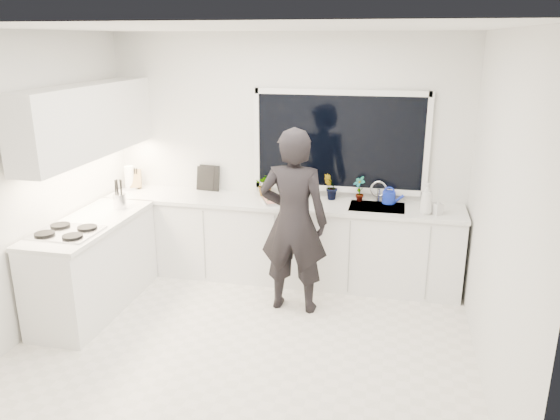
# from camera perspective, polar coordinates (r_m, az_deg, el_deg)

# --- Properties ---
(floor) EXTENTS (4.00, 3.50, 0.02)m
(floor) POSITION_cam_1_polar(r_m,az_deg,el_deg) (5.08, -3.57, -13.76)
(floor) COLOR beige
(floor) RESTS_ON ground
(wall_back) EXTENTS (4.00, 0.02, 2.70)m
(wall_back) POSITION_cam_1_polar(r_m,az_deg,el_deg) (6.19, 0.66, 5.61)
(wall_back) COLOR white
(wall_back) RESTS_ON ground
(wall_left) EXTENTS (0.02, 3.50, 2.70)m
(wall_left) POSITION_cam_1_polar(r_m,az_deg,el_deg) (5.43, -24.73, 2.30)
(wall_left) COLOR white
(wall_left) RESTS_ON ground
(wall_right) EXTENTS (0.02, 3.50, 2.70)m
(wall_right) POSITION_cam_1_polar(r_m,az_deg,el_deg) (4.43, 21.96, -0.54)
(wall_right) COLOR white
(wall_right) RESTS_ON ground
(ceiling) EXTENTS (4.00, 3.50, 0.02)m
(ceiling) POSITION_cam_1_polar(r_m,az_deg,el_deg) (4.35, -4.28, 18.58)
(ceiling) COLOR white
(ceiling) RESTS_ON wall_back
(window) EXTENTS (1.80, 0.02, 1.00)m
(window) POSITION_cam_1_polar(r_m,az_deg,el_deg) (6.02, 6.24, 7.12)
(window) COLOR black
(window) RESTS_ON wall_back
(base_cabinets_back) EXTENTS (3.92, 0.58, 0.88)m
(base_cabinets_back) POSITION_cam_1_polar(r_m,az_deg,el_deg) (6.15, 0.04, -3.30)
(base_cabinets_back) COLOR white
(base_cabinets_back) RESTS_ON floor
(base_cabinets_left) EXTENTS (0.58, 1.60, 0.88)m
(base_cabinets_left) POSITION_cam_1_polar(r_m,az_deg,el_deg) (5.80, -18.84, -5.63)
(base_cabinets_left) COLOR white
(base_cabinets_left) RESTS_ON floor
(countertop_back) EXTENTS (3.94, 0.62, 0.04)m
(countertop_back) POSITION_cam_1_polar(r_m,az_deg,el_deg) (5.99, 0.02, 0.78)
(countertop_back) COLOR silver
(countertop_back) RESTS_ON base_cabinets_back
(countertop_left) EXTENTS (0.62, 1.60, 0.04)m
(countertop_left) POSITION_cam_1_polar(r_m,az_deg,el_deg) (5.64, -19.29, -1.33)
(countertop_left) COLOR silver
(countertop_left) RESTS_ON base_cabinets_left
(upper_cabinets) EXTENTS (0.34, 2.10, 0.70)m
(upper_cabinets) POSITION_cam_1_polar(r_m,az_deg,el_deg) (5.78, -19.47, 8.82)
(upper_cabinets) COLOR white
(upper_cabinets) RESTS_ON wall_left
(sink) EXTENTS (0.58, 0.42, 0.14)m
(sink) POSITION_cam_1_polar(r_m,az_deg,el_deg) (5.89, 10.08, -0.12)
(sink) COLOR silver
(sink) RESTS_ON countertop_back
(faucet) EXTENTS (0.03, 0.03, 0.22)m
(faucet) POSITION_cam_1_polar(r_m,az_deg,el_deg) (6.03, 10.25, 1.89)
(faucet) COLOR silver
(faucet) RESTS_ON countertop_back
(stovetop) EXTENTS (0.56, 0.48, 0.03)m
(stovetop) POSITION_cam_1_polar(r_m,az_deg,el_deg) (5.36, -21.43, -2.12)
(stovetop) COLOR black
(stovetop) RESTS_ON countertop_left
(person) EXTENTS (0.69, 0.46, 1.85)m
(person) POSITION_cam_1_polar(r_m,az_deg,el_deg) (5.30, 1.42, -1.22)
(person) COLOR black
(person) RESTS_ON floor
(pizza_tray) EXTENTS (0.54, 0.48, 0.03)m
(pizza_tray) POSITION_cam_1_polar(r_m,az_deg,el_deg) (5.96, 0.37, 1.02)
(pizza_tray) COLOR #B6B5BA
(pizza_tray) RESTS_ON countertop_back
(pizza) EXTENTS (0.49, 0.43, 0.01)m
(pizza) POSITION_cam_1_polar(r_m,az_deg,el_deg) (5.95, 0.37, 1.18)
(pizza) COLOR #B13D17
(pizza) RESTS_ON pizza_tray
(watering_can) EXTENTS (0.16, 0.16, 0.13)m
(watering_can) POSITION_cam_1_polar(r_m,az_deg,el_deg) (6.01, 11.31, 1.31)
(watering_can) COLOR #1229B1
(watering_can) RESTS_ON countertop_back
(paper_towel_roll) EXTENTS (0.13, 0.13, 0.26)m
(paper_towel_roll) POSITION_cam_1_polar(r_m,az_deg,el_deg) (6.68, -15.45, 3.23)
(paper_towel_roll) COLOR white
(paper_towel_roll) RESTS_ON countertop_back
(knife_block) EXTENTS (0.16, 0.14, 0.22)m
(knife_block) POSITION_cam_1_polar(r_m,az_deg,el_deg) (6.70, -14.85, 3.13)
(knife_block) COLOR olive
(knife_block) RESTS_ON countertop_back
(utensil_crock) EXTENTS (0.13, 0.13, 0.16)m
(utensil_crock) POSITION_cam_1_polar(r_m,az_deg,el_deg) (5.93, -16.41, 0.88)
(utensil_crock) COLOR silver
(utensil_crock) RESTS_ON countertop_left
(picture_frame_large) EXTENTS (0.22, 0.05, 0.28)m
(picture_frame_large) POSITION_cam_1_polar(r_m,az_deg,el_deg) (6.44, -7.78, 3.28)
(picture_frame_large) COLOR black
(picture_frame_large) RESTS_ON countertop_back
(picture_frame_small) EXTENTS (0.25, 0.04, 0.30)m
(picture_frame_small) POSITION_cam_1_polar(r_m,az_deg,el_deg) (6.43, -7.40, 3.35)
(picture_frame_small) COLOR black
(picture_frame_small) RESTS_ON countertop_back
(herb_plants) EXTENTS (1.27, 0.26, 0.29)m
(herb_plants) POSITION_cam_1_polar(r_m,az_deg,el_deg) (6.08, 2.07, 2.54)
(herb_plants) COLOR #26662D
(herb_plants) RESTS_ON countertop_back
(soap_bottles) EXTENTS (0.24, 0.14, 0.33)m
(soap_bottles) POSITION_cam_1_polar(r_m,az_deg,el_deg) (5.69, 15.28, 1.00)
(soap_bottles) COLOR #D8BF66
(soap_bottles) RESTS_ON countertop_back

